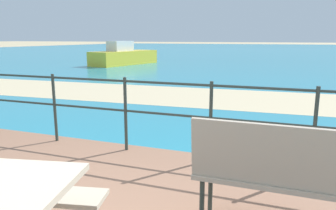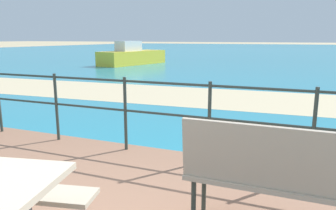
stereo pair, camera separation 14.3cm
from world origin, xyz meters
name	(u,v)px [view 1 (the left image)]	position (x,y,z in m)	size (l,w,h in m)	color
sea_water	(276,51)	(0.00, 40.00, 0.01)	(90.00, 90.00, 0.01)	teal
beach_strip	(228,98)	(0.00, 7.11, 0.01)	(54.00, 2.99, 0.01)	beige
park_bench	(312,175)	(1.65, 0.94, 0.63)	(1.72, 0.42, 0.95)	tan
railing_fence	(166,108)	(0.00, 2.40, 0.70)	(5.94, 0.04, 1.01)	#2D3833
boat_near	(125,56)	(-7.84, 16.22, 0.49)	(2.56, 5.21, 1.39)	yellow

